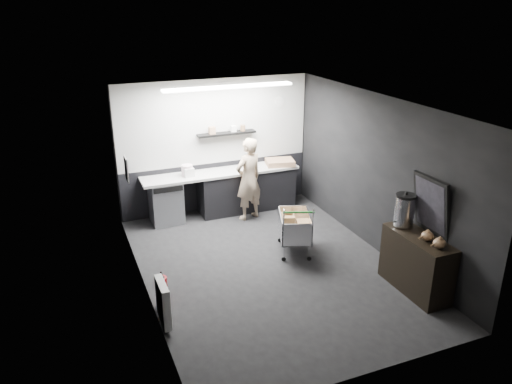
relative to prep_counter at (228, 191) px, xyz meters
name	(u,v)px	position (x,y,z in m)	size (l,w,h in m)	color
floor	(269,267)	(-0.14, -2.42, -0.46)	(5.50, 5.50, 0.00)	black
ceiling	(271,104)	(-0.14, -2.42, 2.24)	(5.50, 5.50, 0.00)	white
wall_back	(215,146)	(-0.14, 0.33, 0.89)	(5.50, 5.50, 0.00)	black
wall_front	(372,275)	(-0.14, -5.17, 0.89)	(5.50, 5.50, 0.00)	black
wall_left	(140,210)	(-2.14, -2.42, 0.89)	(5.50, 5.50, 0.00)	black
wall_right	(378,175)	(1.86, -2.42, 0.89)	(5.50, 5.50, 0.00)	black
kitchen_wall_panel	(215,122)	(-0.14, 0.31, 1.39)	(3.95, 0.02, 1.70)	#BBBBB6
dado_panel	(217,185)	(-0.14, 0.31, 0.04)	(3.95, 0.02, 1.00)	black
floating_shelf	(227,133)	(0.06, 0.20, 1.16)	(1.20, 0.22, 0.04)	black
wall_clock	(279,102)	(1.26, 0.30, 1.69)	(0.20, 0.20, 0.03)	silver
poster	(126,169)	(-2.12, -1.12, 1.09)	(0.02, 0.30, 0.40)	silver
poster_red_band	(126,165)	(-2.11, -1.12, 1.16)	(0.01, 0.22, 0.10)	red
radiator	(163,302)	(-2.08, -3.32, -0.11)	(0.10, 0.50, 0.60)	silver
ceiling_strip	(229,87)	(-0.14, -0.57, 2.21)	(2.40, 0.20, 0.04)	white
prep_counter	(228,191)	(0.00, 0.00, 0.00)	(3.20, 0.61, 0.90)	black
person	(249,179)	(0.28, -0.45, 0.38)	(0.61, 0.40, 1.67)	beige
shopping_cart	(294,228)	(0.49, -2.07, -0.01)	(0.78, 1.03, 0.95)	silver
sideboard	(417,255)	(1.63, -3.85, 0.11)	(0.51, 1.19, 1.79)	black
fire_extinguisher	(162,289)	(-1.99, -2.83, -0.21)	(0.16, 0.16, 0.51)	red
cardboard_box	(280,162)	(1.14, -0.05, 0.50)	(0.56, 0.43, 0.11)	#997152
pink_tub	(187,171)	(-0.83, 0.00, 0.55)	(0.22, 0.22, 0.22)	silver
white_container	(189,172)	(-0.82, -0.05, 0.53)	(0.19, 0.15, 0.17)	silver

